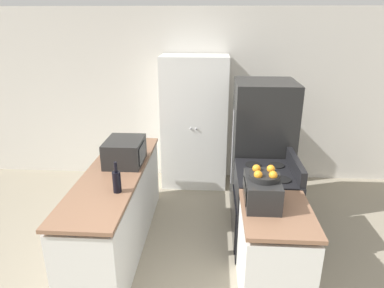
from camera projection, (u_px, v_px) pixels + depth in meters
wall_back at (198, 97)px, 5.25m from camera, size 7.00×0.06×2.60m
counter_left at (117, 210)px, 3.79m from camera, size 0.60×2.19×0.91m
counter_right at (273, 257)px, 3.04m from camera, size 0.60×0.79×0.91m
pantry_cabinet at (195, 123)px, 5.07m from camera, size 0.96×0.56×1.95m
stove at (264, 209)px, 3.76m from camera, size 0.66×0.74×1.07m
refrigerator at (261, 149)px, 4.35m from camera, size 0.75×0.73×1.73m
microwave at (125, 152)px, 3.79m from camera, size 0.41×0.48×0.28m
wine_bottle at (117, 181)px, 3.17m from camera, size 0.08×0.08×0.30m
toaster_oven at (262, 191)px, 2.96m from camera, size 0.30×0.44×0.24m
fruit_bowl at (264, 175)px, 2.91m from camera, size 0.27×0.27×0.10m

